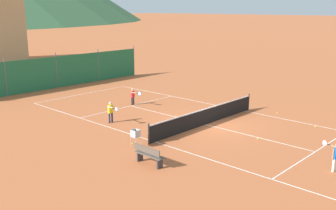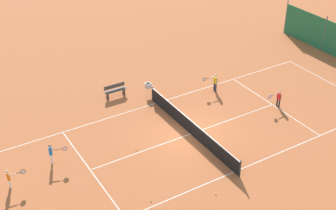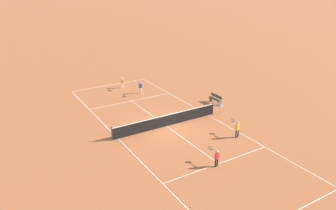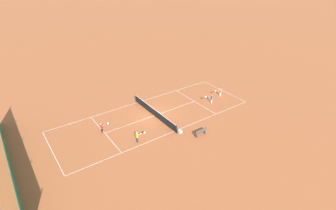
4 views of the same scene
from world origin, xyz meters
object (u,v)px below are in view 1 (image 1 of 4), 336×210
object	(u,v)px
player_far_service	(133,95)
ball_hopper	(136,134)
tennis_ball_alley_left	(277,113)
tennis_net	(206,116)
tennis_ball_service_box	(258,139)
courtside_bench	(149,155)
player_far_baseline	(111,111)
tennis_ball_by_net_right	(315,127)
tennis_ball_near_corner	(146,91)
player_near_baseline	(335,155)
tennis_ball_alley_right	(132,144)

from	to	relation	value
player_far_service	ball_hopper	size ratio (longest dim) A/B	1.27
player_far_service	tennis_ball_alley_left	distance (m)	9.57
tennis_net	ball_hopper	distance (m)	5.30
tennis_ball_service_box	courtside_bench	xyz separation A→B (m)	(-6.10, 1.68, 0.42)
player_far_service	ball_hopper	xyz separation A→B (m)	(-5.63, -6.37, -0.00)
player_far_baseline	tennis_ball_by_net_right	bearing A→B (deg)	-51.53
player_far_service	tennis_ball_near_corner	bearing A→B (deg)	34.27
tennis_net	tennis_ball_alley_left	bearing A→B (deg)	-20.28
player_far_baseline	player_near_baseline	bearing A→B (deg)	-81.49
player_far_service	tennis_ball_by_net_right	bearing A→B (deg)	-73.19
tennis_ball_service_box	ball_hopper	distance (m)	6.26
player_far_service	tennis_net	bearing A→B (deg)	-92.90
tennis_ball_alley_left	tennis_ball_alley_right	distance (m)	10.36
player_far_service	courtside_bench	world-z (taller)	player_far_service
tennis_ball_service_box	tennis_ball_by_net_right	bearing A→B (deg)	-18.12
player_far_baseline	tennis_ball_service_box	world-z (taller)	player_far_baseline
player_near_baseline	tennis_ball_alley_left	distance (m)	8.97
player_far_baseline	player_far_service	bearing A→B (deg)	30.92
tennis_ball_alley_left	tennis_ball_near_corner	bearing A→B (deg)	95.93
player_far_service	player_far_baseline	distance (m)	4.41
tennis_net	player_far_baseline	xyz separation A→B (m)	(-3.45, 4.24, 0.23)
player_far_service	tennis_ball_alley_right	size ratio (longest dim) A/B	17.07
tennis_ball_by_net_right	tennis_ball_service_box	distance (m)	4.20
player_near_baseline	ball_hopper	world-z (taller)	player_near_baseline
tennis_net	ball_hopper	world-z (taller)	tennis_net
player_near_baseline	player_far_baseline	distance (m)	12.22
player_far_service	tennis_ball_alley_left	size ratio (longest dim) A/B	17.07
player_far_service	tennis_ball_by_net_right	size ratio (longest dim) A/B	17.07
tennis_ball_near_corner	tennis_ball_alley_right	xyz separation A→B (m)	(-8.95, -8.31, 0.00)
tennis_ball_near_corner	player_far_baseline	bearing A→B (deg)	-147.43
tennis_ball_alley_left	tennis_ball_service_box	distance (m)	5.49
tennis_ball_alley_left	tennis_ball_alley_right	world-z (taller)	same
tennis_ball_by_net_right	player_far_baseline	bearing A→B (deg)	128.47
player_near_baseline	player_far_baseline	size ratio (longest dim) A/B	0.96
courtside_bench	player_far_baseline	bearing A→B (deg)	64.53
player_far_baseline	tennis_ball_near_corner	world-z (taller)	player_far_baseline
player_far_service	player_far_baseline	world-z (taller)	player_far_baseline
player_near_baseline	courtside_bench	bearing A→B (deg)	128.01
courtside_bench	tennis_net	bearing A→B (deg)	16.15
tennis_net	tennis_ball_service_box	xyz separation A→B (m)	(-0.25, -3.52, -0.47)
player_near_baseline	tennis_ball_by_net_right	distance (m)	6.22
tennis_net	tennis_ball_by_net_right	xyz separation A→B (m)	(3.75, -4.83, -0.47)
player_far_baseline	courtside_bench	bearing A→B (deg)	-115.47
tennis_ball_alley_right	courtside_bench	distance (m)	2.77
tennis_ball_by_net_right	player_far_service	bearing A→B (deg)	106.81
tennis_ball_service_box	tennis_ball_near_corner	bearing A→B (deg)	71.69
ball_hopper	tennis_ball_service_box	bearing A→B (deg)	-35.80
player_near_baseline	tennis_ball_alley_right	world-z (taller)	player_near_baseline
tennis_ball_alley_left	tennis_ball_near_corner	world-z (taller)	same
player_far_baseline	tennis_ball_by_net_right	size ratio (longest dim) A/B	18.85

